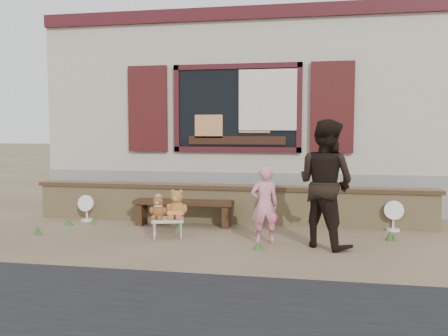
% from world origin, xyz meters
% --- Properties ---
extents(ground, '(80.00, 80.00, 0.00)m').
position_xyz_m(ground, '(0.00, 0.00, 0.00)').
color(ground, brown).
rests_on(ground, ground).
extents(shopfront, '(8.04, 5.13, 4.00)m').
position_xyz_m(shopfront, '(0.00, 4.49, 2.00)').
color(shopfront, '#A9A088').
rests_on(shopfront, ground).
extents(brick_wall, '(7.10, 0.36, 0.67)m').
position_xyz_m(brick_wall, '(0.00, 1.00, 0.34)').
color(brick_wall, tan).
rests_on(brick_wall, ground).
extents(bench, '(1.71, 0.38, 0.44)m').
position_xyz_m(bench, '(-0.70, 0.57, 0.32)').
color(bench, black).
rests_on(bench, ground).
extents(folding_chair, '(0.57, 0.53, 0.29)m').
position_xyz_m(folding_chair, '(-0.71, -0.29, 0.26)').
color(folding_chair, beige).
rests_on(folding_chair, ground).
extents(teddy_bear_left, '(0.32, 0.30, 0.37)m').
position_xyz_m(teddy_bear_left, '(-0.84, -0.33, 0.47)').
color(teddy_bear_left, brown).
rests_on(teddy_bear_left, folding_chair).
extents(teddy_bear_right, '(0.40, 0.37, 0.45)m').
position_xyz_m(teddy_bear_right, '(-0.57, -0.26, 0.52)').
color(teddy_bear_right, '#915C28').
rests_on(teddy_bear_right, folding_chair).
extents(child, '(0.47, 0.38, 1.12)m').
position_xyz_m(child, '(0.78, -0.39, 0.56)').
color(child, pink).
rests_on(child, ground).
extents(adult, '(1.10, 1.06, 1.79)m').
position_xyz_m(adult, '(1.63, -0.43, 0.89)').
color(adult, black).
rests_on(adult, ground).
extents(fan_left, '(0.29, 0.20, 0.47)m').
position_xyz_m(fan_left, '(-2.52, 0.66, 0.24)').
color(fan_left, white).
rests_on(fan_left, ground).
extents(fan_right, '(0.31, 0.21, 0.50)m').
position_xyz_m(fan_right, '(2.76, 0.80, 0.25)').
color(fan_right, white).
rests_on(fan_right, ground).
extents(grass_tufts, '(5.50, 1.36, 0.15)m').
position_xyz_m(grass_tufts, '(-0.79, -0.05, 0.06)').
color(grass_tufts, '#345C24').
rests_on(grass_tufts, ground).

